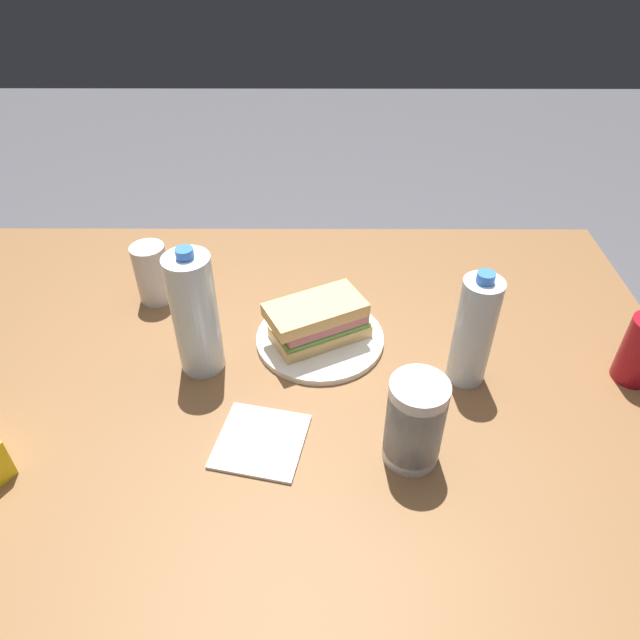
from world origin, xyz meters
TOP-DOWN VIEW (x-y plane):
  - ground_plane at (0.00, 0.00)m, footprint 8.00×8.00m
  - dining_table at (0.00, 0.00)m, footprint 1.42×1.00m
  - paper_plate at (-0.07, -0.09)m, footprint 0.23×0.23m
  - sandwich at (-0.07, -0.09)m, footprint 0.20×0.17m
  - water_bottle_tall at (-0.32, 0.00)m, footprint 0.06×0.06m
  - plastic_cup_stack at (-0.21, 0.17)m, footprint 0.08×0.08m
  - water_bottle_spare at (0.13, -0.03)m, footprint 0.08×0.08m
  - soda_can_silver at (0.26, -0.22)m, footprint 0.07×0.07m
  - paper_napkin at (0.02, 0.15)m, footprint 0.15×0.15m

SIDE VIEW (x-z plane):
  - ground_plane at x=0.00m, z-range 0.00..0.00m
  - dining_table at x=0.00m, z-range 0.29..1.05m
  - paper_napkin at x=0.02m, z-range 0.77..0.77m
  - paper_plate at x=-0.07m, z-range 0.77..0.78m
  - sandwich at x=-0.07m, z-range 0.78..0.86m
  - soda_can_silver at x=0.26m, z-range 0.77..0.89m
  - plastic_cup_stack at x=-0.21m, z-range 0.77..0.91m
  - water_bottle_tall at x=-0.32m, z-range 0.76..0.97m
  - water_bottle_spare at x=0.13m, z-range 0.76..1.00m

